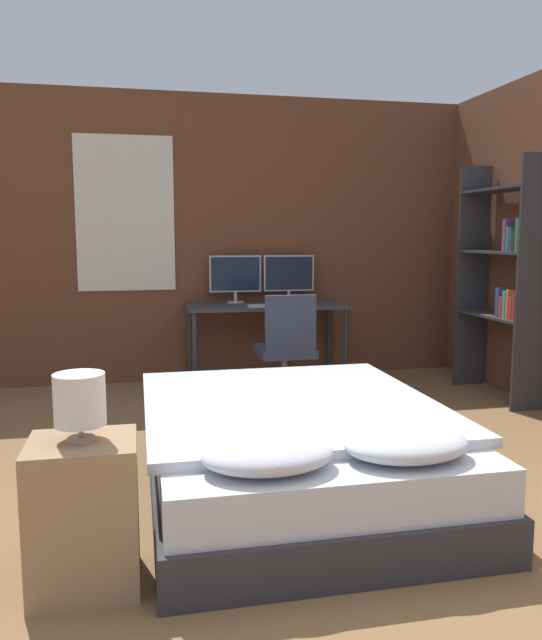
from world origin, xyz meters
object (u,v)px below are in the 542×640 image
office_chair (286,360)px  bookshelf (508,271)px  monitor_right (289,275)px  bed (295,449)px  monitor_left (235,276)px  nightstand (84,514)px  keyboard (271,306)px  computer_mouse (303,304)px  desk (267,314)px  bedside_lamp (80,400)px

office_chair → bookshelf: size_ratio=0.46×
monitor_right → office_chair: size_ratio=0.53×
bed → monitor_right: 2.86m
bed → monitor_left: (0.10, 2.68, 0.77)m
monitor_right → nightstand: bearing=-115.9°
bookshelf → monitor_right: bearing=144.1°
monitor_right → keyboard: bearing=-123.3°
keyboard → bookshelf: bearing=-22.3°
computer_mouse → nightstand: bearing=-119.4°
bed → monitor_right: bearing=77.0°
monitor_left → keyboard: 0.53m
desk → nightstand: bearing=-113.5°
monitor_left → office_chair: monitor_left is taller
monitor_right → keyboard: size_ratio=1.18×
monitor_right → keyboard: monitor_right is taller
monitor_left → monitor_right: 0.52m
monitor_right → bookshelf: bookshelf is taller
monitor_left → monitor_right: (0.52, 0.00, 0.00)m
bedside_lamp → computer_mouse: size_ratio=3.78×
monitor_left → keyboard: size_ratio=1.18×
keyboard → computer_mouse: bearing=0.0°
nightstand → bedside_lamp: bearing=-90.0°
nightstand → monitor_left: monitor_left is taller
keyboard → bedside_lamp: bearing=-114.9°
bedside_lamp → bookshelf: (3.25, 2.24, 0.34)m
desk → office_chair: size_ratio=1.61×
bedside_lamp → desk: bedside_lamp is taller
monitor_right → computer_mouse: size_ratio=7.02×
desk → bookshelf: size_ratio=0.74×
bedside_lamp → monitor_right: size_ratio=0.54×
computer_mouse → bookshelf: 1.76m
desk → monitor_right: size_ratio=3.02×
desk → monitor_left: 0.48m
bedside_lamp → bookshelf: size_ratio=0.13×
desk → computer_mouse: 0.37m
bed → monitor_right: size_ratio=4.11×
desk → monitor_right: bearing=37.5°
bed → bookshelf: size_ratio=1.00×
bed → monitor_left: bearing=87.9°
bed → bookshelf: bookshelf is taller
office_chair → nightstand: bearing=-119.5°
monitor_left → monitor_right: bearing=0.0°
desk → monitor_right: (0.26, 0.20, 0.35)m
bedside_lamp → monitor_right: bearing=64.1°
bed → office_chair: size_ratio=2.19×
nightstand → desk: bearing=66.5°
bed → bookshelf: 2.82m
nightstand → bookshelf: size_ratio=0.30×
nightstand → computer_mouse: computer_mouse is taller
desk → monitor_left: (-0.26, 0.20, 0.35)m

